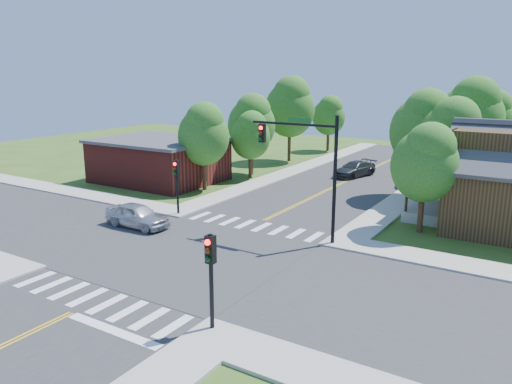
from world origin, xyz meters
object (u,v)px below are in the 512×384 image
Objects in this scene: signal_pole_se at (210,264)px; car_dgrey at (354,170)px; signal_mast_ne at (307,157)px; car_silver at (137,216)px; signal_pole_nw at (177,177)px.

signal_pole_se reaches higher than car_dgrey.
signal_mast_ne is 1.64× the size of car_silver.
signal_pole_se reaches higher than car_silver.
car_silver is (-0.38, -3.38, -1.92)m from signal_pole_nw.
signal_mast_ne is 19.20m from car_dgrey.
signal_pole_nw reaches higher than car_silver.
signal_mast_ne reaches higher than car_dgrey.
car_silver is 22.47m from car_dgrey.
signal_pole_se is at bearing -123.13° from car_silver.
signal_pole_se is 30.13m from car_dgrey.
car_silver is (-11.58, 7.82, -1.92)m from signal_pole_se.
car_silver is 0.86× the size of car_dgrey.
signal_mast_ne is 1.89× the size of signal_pole_se.
signal_pole_se is (1.69, -11.21, -2.19)m from signal_mast_ne.
signal_pole_se is 15.84m from signal_pole_nw.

